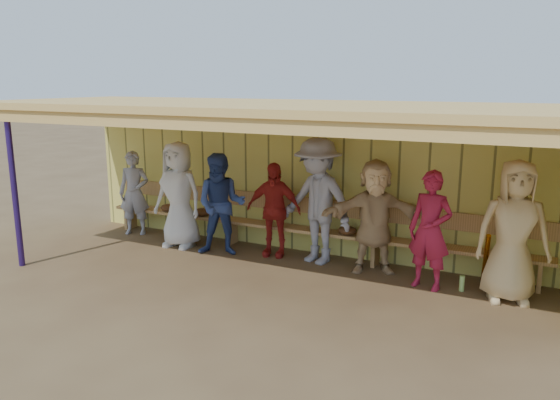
# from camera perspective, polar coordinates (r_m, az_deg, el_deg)

# --- Properties ---
(ground) EXTENTS (90.00, 90.00, 0.00)m
(ground) POSITION_cam_1_polar(r_m,az_deg,el_deg) (8.18, -1.11, -7.68)
(ground) COLOR brown
(ground) RESTS_ON ground
(player_a) EXTENTS (0.66, 0.55, 1.55)m
(player_a) POSITION_cam_1_polar(r_m,az_deg,el_deg) (10.42, -14.98, 0.71)
(player_a) COLOR #95959D
(player_a) RESTS_ON ground
(player_b) EXTENTS (0.90, 0.60, 1.82)m
(player_b) POSITION_cam_1_polar(r_m,az_deg,el_deg) (9.43, -10.54, 0.55)
(player_b) COLOR silver
(player_b) RESTS_ON ground
(player_c) EXTENTS (0.99, 0.89, 1.67)m
(player_c) POSITION_cam_1_polar(r_m,az_deg,el_deg) (8.89, -6.17, -0.48)
(player_c) COLOR navy
(player_c) RESTS_ON ground
(player_d) EXTENTS (0.95, 0.52, 1.54)m
(player_d) POSITION_cam_1_polar(r_m,az_deg,el_deg) (8.80, -0.68, -1.01)
(player_d) COLOR #AB211B
(player_d) RESTS_ON ground
(player_e) EXTENTS (1.43, 1.07, 1.96)m
(player_e) POSITION_cam_1_polar(r_m,az_deg,el_deg) (8.44, 3.94, -0.13)
(player_e) COLOR #96949C
(player_e) RESTS_ON ground
(player_f) EXTENTS (1.65, 1.05, 1.70)m
(player_f) POSITION_cam_1_polar(r_m,az_deg,el_deg) (8.15, 9.86, -1.70)
(player_f) COLOR #DEB57D
(player_f) RESTS_ON ground
(player_g) EXTENTS (0.66, 0.51, 1.64)m
(player_g) POSITION_cam_1_polar(r_m,az_deg,el_deg) (7.67, 15.41, -3.07)
(player_g) COLOR #AC1B38
(player_g) RESTS_ON ground
(player_h) EXTENTS (1.03, 0.81, 1.85)m
(player_h) POSITION_cam_1_polar(r_m,az_deg,el_deg) (7.54, 23.19, -3.06)
(player_h) COLOR #DFBB7D
(player_h) RESTS_ON ground
(dugout_structure) EXTENTS (8.80, 3.20, 2.50)m
(dugout_structure) POSITION_cam_1_polar(r_m,az_deg,el_deg) (8.21, 3.49, 4.59)
(dugout_structure) COLOR #DED35F
(dugout_structure) RESTS_ON ground
(bench) EXTENTS (7.60, 0.34, 0.93)m
(bench) POSITION_cam_1_polar(r_m,az_deg,el_deg) (8.98, 2.19, -2.33)
(bench) COLOR tan
(bench) RESTS_ON ground
(dugout_equipment) EXTENTS (6.22, 0.62, 0.80)m
(dugout_equipment) POSITION_cam_1_polar(r_m,az_deg,el_deg) (9.05, -0.54, -2.45)
(dugout_equipment) COLOR orange
(dugout_equipment) RESTS_ON ground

